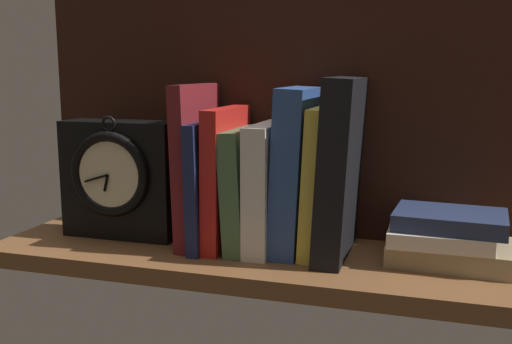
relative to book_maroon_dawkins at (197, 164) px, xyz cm
name	(u,v)px	position (x,y,z in cm)	size (l,w,h in cm)	color
ground_plane	(271,260)	(12.16, -1.99, -13.18)	(82.98, 23.23, 2.50)	brown
back_panel	(291,102)	(12.16, 9.02, 9.03)	(82.98, 1.20, 41.91)	black
book_maroon_dawkins	(197,164)	(0.00, 0.00, 0.00)	(2.10, 14.87, 23.85)	maroon
book_navy_bierce	(212,183)	(2.25, 0.00, -2.66)	(1.79, 16.84, 18.53)	#192147
book_red_requiem	(227,177)	(4.65, 0.00, -1.67)	(2.41, 15.32, 20.51)	red
book_green_romantic	(245,188)	(7.57, 0.00, -3.15)	(2.85, 14.83, 17.56)	#476B44
book_white_catcher	(268,187)	(11.02, 0.00, -2.75)	(3.44, 14.99, 18.34)	silver
book_blue_modern	(295,171)	(15.00, 0.00, -0.19)	(3.92, 13.17, 23.47)	#2D4C8E
book_yellow_seinlanguage	(317,181)	(18.27, 0.00, -1.52)	(2.02, 12.86, 20.82)	gold
book_black_skeptic	(341,168)	(21.54, 0.00, 0.54)	(3.93, 16.81, 24.92)	black
framed_clock	(120,178)	(-12.62, -1.08, -2.65)	(18.15, 7.32, 19.19)	black
book_stack_side	(447,238)	(36.14, 0.60, -8.46)	(16.85, 13.09, 7.24)	#9E8966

